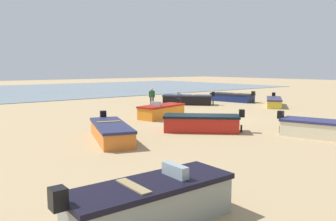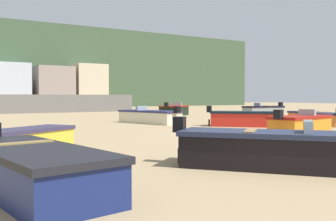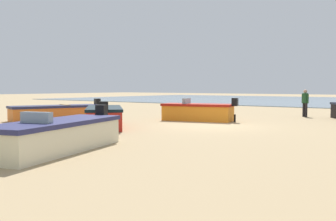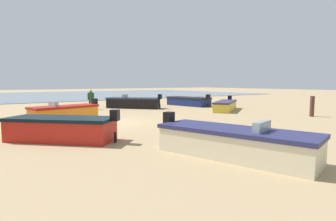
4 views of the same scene
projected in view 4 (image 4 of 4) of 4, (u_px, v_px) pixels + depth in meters
The scene contains 10 objects.
ground_plane at pixel (109, 123), 15.05m from camera, with size 160.00×160.00×0.00m, color tan.
tidal_water at pixel (21, 96), 44.53m from camera, with size 80.00×36.00×0.06m, color gray.
boat_orange_0 at pixel (65, 113), 15.54m from camera, with size 4.03×2.19×1.21m.
boat_red_1 at pixel (62, 129), 10.37m from camera, with size 3.89×3.84×1.21m.
boat_navy_2 at pixel (188, 101), 26.24m from camera, with size 2.31×4.78×1.14m.
boat_yellow_3 at pixel (225, 106), 21.79m from camera, with size 4.47×3.64×1.05m.
boat_black_4 at pixel (133, 103), 23.68m from camera, with size 4.07×4.36×1.22m.
boat_cream_5 at pixel (234, 142), 8.08m from camera, with size 2.76×4.98×1.17m.
mooring_post_near_water at pixel (312, 106), 17.81m from camera, with size 0.27×0.27×1.32m, color #4F2F26.
beach_walker_distant at pixel (91, 98), 22.52m from camera, with size 0.51×0.46×1.62m.
Camera 4 is at (5.84, 14.08, 2.18)m, focal length 29.61 mm.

